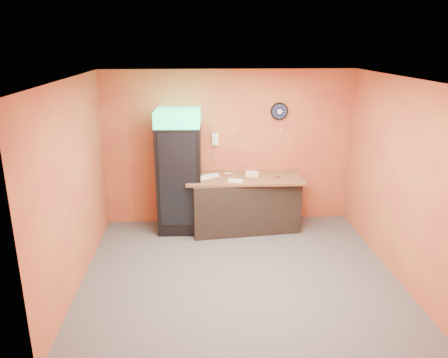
{
  "coord_description": "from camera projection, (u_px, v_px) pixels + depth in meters",
  "views": [
    {
      "loc": [
        -0.59,
        -5.72,
        3.26
      ],
      "look_at": [
        -0.18,
        0.6,
        1.25
      ],
      "focal_mm": 35.0,
      "sensor_mm": 36.0,
      "label": 1
    }
  ],
  "objects": [
    {
      "name": "back_wall",
      "position": [
        229.0,
        148.0,
        7.94
      ],
      "size": [
        4.5,
        0.02,
        2.8
      ],
      "primitive_type": "cube",
      "color": "#BF7235",
      "rests_on": "floor"
    },
    {
      "name": "sub_roll_stack",
      "position": [
        252.0,
        174.0,
        7.67
      ],
      "size": [
        0.24,
        0.16,
        0.1
      ],
      "rotation": [
        0.0,
        0.0,
        -0.4
      ],
      "color": "beige",
      "rests_on": "butcher_paper"
    },
    {
      "name": "ceiling",
      "position": [
        241.0,
        78.0,
        5.61
      ],
      "size": [
        4.5,
        4.0,
        0.02
      ],
      "primitive_type": "cube",
      "color": "white",
      "rests_on": "back_wall"
    },
    {
      "name": "butcher_paper",
      "position": [
        244.0,
        178.0,
        7.69
      ],
      "size": [
        2.05,
        0.96,
        0.04
      ],
      "primitive_type": "cube",
      "rotation": [
        0.0,
        0.0,
        -0.02
      ],
      "color": "brown",
      "rests_on": "prep_counter"
    },
    {
      "name": "prep_counter",
      "position": [
        244.0,
        203.0,
        7.84
      ],
      "size": [
        1.95,
        1.03,
        0.94
      ],
      "primitive_type": "cube",
      "rotation": [
        0.0,
        0.0,
        0.1
      ],
      "color": "black",
      "rests_on": "floor"
    },
    {
      "name": "floor",
      "position": [
        238.0,
        271.0,
        6.46
      ],
      "size": [
        4.5,
        4.5,
        0.0
      ],
      "primitive_type": "plane",
      "color": "#47474C",
      "rests_on": "ground"
    },
    {
      "name": "right_wall",
      "position": [
        397.0,
        178.0,
        6.18
      ],
      "size": [
        0.02,
        4.0,
        2.8
      ],
      "primitive_type": "cube",
      "color": "#BF7235",
      "rests_on": "floor"
    },
    {
      "name": "wall_phone",
      "position": [
        215.0,
        139.0,
        7.82
      ],
      "size": [
        0.11,
        0.1,
        0.21
      ],
      "color": "white",
      "rests_on": "back_wall"
    },
    {
      "name": "wrapped_sandwich_left",
      "position": [
        206.0,
        177.0,
        7.58
      ],
      "size": [
        0.31,
        0.25,
        0.04
      ],
      "primitive_type": "cube",
      "rotation": [
        0.0,
        0.0,
        0.54
      ],
      "color": "white",
      "rests_on": "butcher_paper"
    },
    {
      "name": "wall_clock",
      "position": [
        279.0,
        111.0,
        7.77
      ],
      "size": [
        0.31,
        0.06,
        0.31
      ],
      "color": "black",
      "rests_on": "back_wall"
    },
    {
      "name": "wrapped_sandwich_mid",
      "position": [
        236.0,
        181.0,
        7.39
      ],
      "size": [
        0.26,
        0.17,
        0.04
      ],
      "primitive_type": "cube",
      "rotation": [
        0.0,
        0.0,
        -0.34
      ],
      "color": "white",
      "rests_on": "butcher_paper"
    },
    {
      "name": "left_wall",
      "position": [
        74.0,
        185.0,
        5.9
      ],
      "size": [
        0.02,
        4.0,
        2.8
      ],
      "primitive_type": "cube",
      "color": "#BF7235",
      "rests_on": "floor"
    },
    {
      "name": "beverage_cooler",
      "position": [
        180.0,
        173.0,
        7.61
      ],
      "size": [
        0.78,
        0.8,
        2.16
      ],
      "rotation": [
        0.0,
        0.0,
        -0.04
      ],
      "color": "black",
      "rests_on": "floor"
    },
    {
      "name": "wrapped_sandwich_right",
      "position": [
        211.0,
        176.0,
        7.67
      ],
      "size": [
        0.29,
        0.16,
        0.04
      ],
      "primitive_type": "cube",
      "rotation": [
        0.0,
        0.0,
        0.2
      ],
      "color": "white",
      "rests_on": "butcher_paper"
    },
    {
      "name": "kitchen_tool",
      "position": [
        233.0,
        172.0,
        7.83
      ],
      "size": [
        0.06,
        0.06,
        0.06
      ],
      "primitive_type": "cylinder",
      "color": "silver",
      "rests_on": "butcher_paper"
    }
  ]
}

